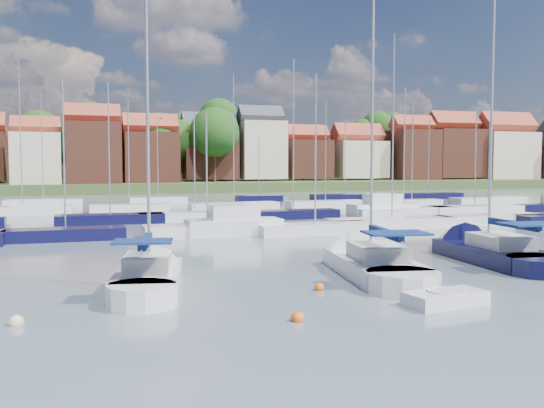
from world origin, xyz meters
name	(u,v)px	position (x,y,z in m)	size (l,w,h in m)	color
ground	(236,213)	(0.00, 40.00, 0.00)	(260.00, 260.00, 0.00)	#44505C
sailboat_left	(151,276)	(-13.31, 3.29, 0.36)	(4.48, 10.19, 13.50)	silver
sailboat_centre	(365,263)	(-2.75, 3.68, 0.35)	(4.93, 12.07, 15.93)	silver
sailboat_navy	(478,251)	(5.16, 5.36, 0.35)	(4.33, 12.50, 16.95)	black
tender	(445,299)	(-3.30, -4.06, 0.26)	(3.28, 1.86, 0.67)	silver
buoy_a	(16,325)	(-18.30, -2.15, 0.00)	(0.50, 0.50, 0.50)	beige
buoy_b	(298,321)	(-9.33, -4.48, 0.00)	(0.48, 0.48, 0.48)	#D85914
buoy_c	(319,290)	(-6.74, -0.09, 0.00)	(0.43, 0.43, 0.43)	#D85914
buoy_e	(456,255)	(4.66, 6.68, 0.00)	(0.52, 0.52, 0.52)	#D85914
marina_field	(266,212)	(1.91, 35.15, 0.43)	(79.62, 41.41, 15.93)	silver
far_shore_town	(153,166)	(2.23, 132.67, 4.61)	(212.46, 90.00, 22.27)	#404D26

